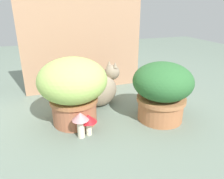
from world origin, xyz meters
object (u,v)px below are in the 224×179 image
Objects in this scene: grass_planter at (73,87)px; cat at (103,89)px; mushroom_ornament_pink at (80,120)px; mushroom_ornament_red at (88,120)px; leafy_planter at (162,89)px.

grass_planter reaches higher than cat.
cat is 0.44m from mushroom_ornament_pink.
grass_planter reaches higher than mushroom_ornament_pink.
mushroom_ornament_red is (0.05, 0.01, -0.01)m from mushroom_ornament_pink.
mushroom_ornament_pink is 1.22× the size of mushroom_ornament_red.
mushroom_ornament_pink is (-0.24, -0.37, -0.02)m from cat.
cat is 2.53× the size of mushroom_ornament_pink.
cat reaches higher than mushroom_ornament_pink.
cat is (-0.28, 0.33, -0.08)m from leafy_planter.
leafy_planter reaches higher than cat.
mushroom_ornament_red is at bearing -176.38° from leafy_planter.
grass_planter is 0.23m from mushroom_ornament_red.
mushroom_ornament_red is (-0.48, -0.03, -0.11)m from leafy_planter.
leafy_planter is 0.44m from cat.
leafy_planter reaches higher than mushroom_ornament_red.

